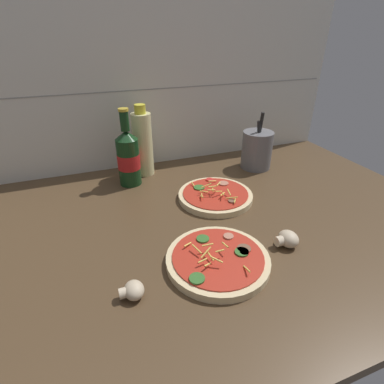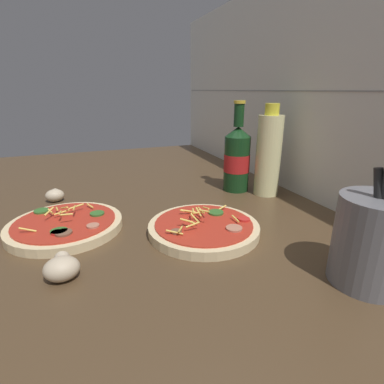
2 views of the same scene
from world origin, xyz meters
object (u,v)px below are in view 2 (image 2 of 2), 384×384
Objects in this scene: mushroom_right at (62,268)px; pizza_far at (204,228)px; oil_bottle at (268,154)px; utensil_crock at (373,241)px; mushroom_left at (55,195)px; pizza_near at (66,225)px; beer_bottle at (237,158)px.

pizza_far is at bearing 104.16° from mushroom_right.
mushroom_right is at bearing -66.46° from oil_bottle.
mushroom_right is 46.76cm from utensil_crock.
oil_bottle is 57.74cm from mushroom_left.
oil_bottle reaches higher than mushroom_right.
pizza_near is 53.33cm from oil_bottle.
beer_bottle is at bearing 80.04° from mushroom_left.
beer_bottle is 5.15× the size of mushroom_left.
mushroom_right reaches higher than mushroom_left.
pizza_near reaches higher than mushroom_left.
oil_bottle is at bearing 74.94° from mushroom_left.
utensil_crock reaches higher than pizza_far.
oil_bottle reaches higher than pizza_far.
mushroom_right is at bearing -0.54° from pizza_near.
pizza_far is 1.09× the size of utensil_crock.
mushroom_left is at bearing -175.95° from mushroom_right.
beer_bottle is at bearing 138.67° from pizza_far.
pizza_far is 42.55cm from mushroom_left.
pizza_far is 4.64× the size of mushroom_left.
pizza_near reaches higher than mushroom_right.
mushroom_left is (-19.43, -2.83, 0.56)cm from pizza_near.
beer_bottle is at bearing 122.10° from mushroom_right.
pizza_far is at bearing 43.49° from mushroom_left.
mushroom_left is 37.68cm from mushroom_right.
beer_bottle is 46.48cm from utensil_crock.
oil_bottle is 4.33× the size of mushroom_right.
utensil_crock is (35.47, 42.97, 5.87)cm from pizza_near.
beer_bottle is 4.44× the size of mushroom_right.
mushroom_right is at bearing -75.84° from pizza_far.
beer_bottle is 8.90cm from oil_bottle.
beer_bottle reaches higher than mushroom_right.
mushroom_left is at bearing -99.96° from beer_bottle.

